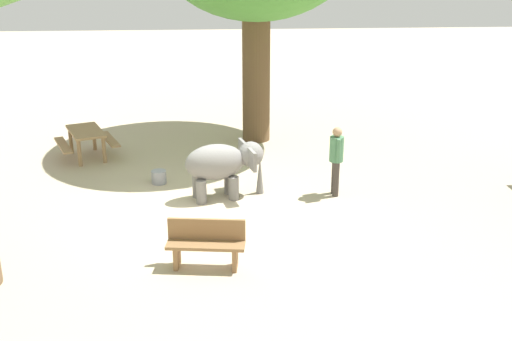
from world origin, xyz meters
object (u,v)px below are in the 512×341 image
Objects in this scene: person_handler at (336,156)px; wooden_bench at (206,242)px; elephant at (223,163)px; feed_bucket at (159,177)px; picnic_table_far at (86,137)px.

person_handler is 1.13× the size of wooden_bench.
elephant is 1.15× the size of person_handler.
feed_bucket is at bearing -14.39° from person_handler.
elephant reaches higher than wooden_bench.
feed_bucket is (-1.01, -4.12, -0.79)m from person_handler.
wooden_bench is 0.74× the size of picnic_table_far.
picnic_table_far is at bearing -27.07° from person_handler.
feed_bucket is (-4.24, -1.17, -0.31)m from wooden_bench.
picnic_table_far is at bearing -55.44° from wooden_bench.
wooden_bench is at bearing 5.28° from picnic_table_far.
person_handler is 6.92m from picnic_table_far.
person_handler is at bearing -125.00° from wooden_bench.
elephant is 0.96× the size of picnic_table_far.
elephant reaches higher than feed_bucket.
elephant is 3.28m from wooden_bench.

